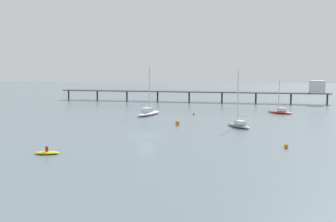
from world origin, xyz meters
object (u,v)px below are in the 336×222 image
object	(u,v)px
pier	(231,90)
sailboat_white	(148,112)
dinghy_yellow	(47,152)
mooring_buoy_inner	(194,114)
sailboat_gray	(239,124)
mooring_buoy_mid	(286,146)
mooring_buoy_outer	(178,123)
sailboat_red	(280,111)

from	to	relation	value
pier	sailboat_white	xyz separation A→B (m)	(-17.62, -34.10, -2.96)
pier	sailboat_white	world-z (taller)	sailboat_white
dinghy_yellow	mooring_buoy_inner	world-z (taller)	dinghy_yellow
sailboat_gray	sailboat_white	size ratio (longest dim) A/B	0.93
mooring_buoy_mid	sailboat_white	bearing A→B (deg)	128.57
pier	mooring_buoy_outer	size ratio (longest dim) A/B	96.53
mooring_buoy_mid	mooring_buoy_outer	world-z (taller)	mooring_buoy_outer
dinghy_yellow	mooring_buoy_outer	bearing A→B (deg)	65.43
pier	mooring_buoy_outer	bearing A→B (deg)	-100.87
dinghy_yellow	mooring_buoy_mid	xyz separation A→B (m)	(29.68, 8.61, 0.09)
mooring_buoy_inner	mooring_buoy_outer	bearing A→B (deg)	-95.14
sailboat_gray	mooring_buoy_inner	distance (m)	19.38
mooring_buoy_inner	sailboat_white	bearing A→B (deg)	-168.74
sailboat_red	pier	bearing A→B (deg)	113.65
sailboat_gray	mooring_buoy_outer	bearing A→B (deg)	173.88
sailboat_white	mooring_buoy_outer	distance (m)	16.02
sailboat_white	mooring_buoy_mid	bearing A→B (deg)	-51.43
sailboat_white	mooring_buoy_mid	size ratio (longest dim) A/B	18.14
sailboat_white	mooring_buoy_mid	world-z (taller)	sailboat_white
sailboat_white	mooring_buoy_outer	size ratio (longest dim) A/B	12.86
sailboat_gray	mooring_buoy_inner	bearing A→B (deg)	120.13
mooring_buoy_inner	pier	bearing A→B (deg)	76.42
mooring_buoy_outer	mooring_buoy_inner	bearing A→B (deg)	84.86
sailboat_red	mooring_buoy_mid	bearing A→B (deg)	-94.78
pier	mooring_buoy_mid	size ratio (longest dim) A/B	136.24
sailboat_white	mooring_buoy_outer	world-z (taller)	sailboat_white
sailboat_gray	mooring_buoy_outer	size ratio (longest dim) A/B	11.96
sailboat_red	mooring_buoy_inner	bearing A→B (deg)	-162.59
mooring_buoy_outer	sailboat_gray	bearing A→B (deg)	-6.12
sailboat_gray	sailboat_red	xyz separation A→B (m)	(9.47, 22.77, -0.11)
pier	sailboat_white	bearing A→B (deg)	-117.33
sailboat_red	dinghy_yellow	xyz separation A→B (m)	(-33.04, -48.81, -0.35)
mooring_buoy_mid	mooring_buoy_inner	xyz separation A→B (m)	(-15.83, 34.19, -0.05)
mooring_buoy_mid	sailboat_gray	bearing A→B (deg)	109.31
mooring_buoy_outer	mooring_buoy_inner	size ratio (longest dim) A/B	1.66
sailboat_white	sailboat_gray	bearing A→B (deg)	-37.06
sailboat_red	mooring_buoy_outer	world-z (taller)	sailboat_red
sailboat_gray	sailboat_white	bearing A→B (deg)	142.94
sailboat_red	dinghy_yellow	distance (m)	58.95
mooring_buoy_mid	mooring_buoy_outer	bearing A→B (deg)	132.78
sailboat_red	mooring_buoy_mid	world-z (taller)	sailboat_red
sailboat_gray	mooring_buoy_inner	xyz separation A→B (m)	(-9.73, 16.76, -0.41)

